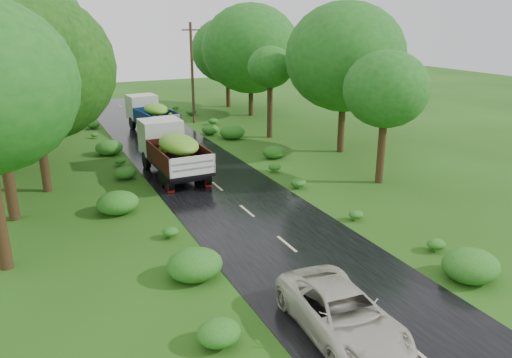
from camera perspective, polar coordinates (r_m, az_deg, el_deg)
ground at (r=17.58m, az=9.91°, el=-12.48°), size 120.00×120.00×0.00m
road at (r=21.36m, az=2.26°, el=-6.39°), size 6.50×80.00×0.02m
road_lines at (r=22.17m, az=1.08°, el=-5.39°), size 0.12×69.60×0.00m
truck_near at (r=29.25m, az=-9.69°, el=3.57°), size 2.57×6.93×2.89m
truck_far at (r=40.84m, az=-11.99°, el=7.40°), size 2.96×6.64×2.70m
car at (r=15.11m, az=9.77°, el=-14.86°), size 2.58×5.10×1.38m
utility_pole at (r=43.37m, az=-7.30°, el=11.99°), size 1.41×0.63×8.39m
trees_right at (r=40.97m, az=2.33°, el=13.85°), size 5.78×29.64×8.12m
shrubs at (r=29.01m, az=-5.88°, el=0.97°), size 11.90×44.00×0.70m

